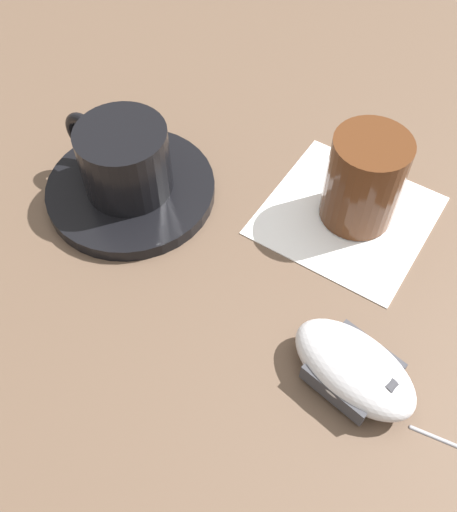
% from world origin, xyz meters
% --- Properties ---
extents(ground_plane, '(3.00, 3.00, 0.00)m').
position_xyz_m(ground_plane, '(0.00, 0.00, 0.00)').
color(ground_plane, brown).
extents(saucer, '(0.16, 0.16, 0.01)m').
position_xyz_m(saucer, '(0.00, -0.12, 0.01)').
color(saucer, black).
rests_on(saucer, ground).
extents(coffee_cup, '(0.08, 0.11, 0.06)m').
position_xyz_m(coffee_cup, '(-0.00, -0.12, 0.05)').
color(coffee_cup, black).
rests_on(coffee_cup, saucer).
extents(computer_mouse, '(0.09, 0.12, 0.04)m').
position_xyz_m(computer_mouse, '(0.12, 0.12, 0.02)').
color(computer_mouse, silver).
rests_on(computer_mouse, ground).
extents(napkin_under_glass, '(0.18, 0.18, 0.00)m').
position_xyz_m(napkin_under_glass, '(-0.04, 0.08, 0.00)').
color(napkin_under_glass, white).
rests_on(napkin_under_glass, ground).
extents(drinking_glass, '(0.07, 0.07, 0.09)m').
position_xyz_m(drinking_glass, '(-0.05, 0.09, 0.05)').
color(drinking_glass, '#4C2814').
rests_on(drinking_glass, napkin_under_glass).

